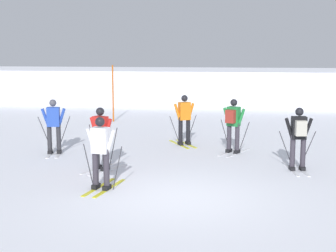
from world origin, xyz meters
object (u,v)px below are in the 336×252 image
(trail_marker_pole, at_px, (113,94))
(skier_black, at_px, (299,136))
(skier_green, at_px, (233,123))
(skier_blue, at_px, (54,125))
(skier_white, at_px, (101,151))
(skier_orange, at_px, (184,118))
(skier_red, at_px, (101,137))

(trail_marker_pole, bearing_deg, skier_black, -48.91)
(skier_green, xyz_separation_m, skier_blue, (-5.50, -0.84, -0.04))
(skier_white, bearing_deg, skier_blue, 124.69)
(trail_marker_pole, bearing_deg, skier_green, -48.84)
(skier_orange, distance_m, skier_black, 4.63)
(skier_black, height_order, skier_white, same)
(skier_orange, relative_size, skier_black, 1.00)
(skier_orange, height_order, skier_red, same)
(skier_green, distance_m, skier_white, 5.38)
(skier_orange, relative_size, skier_red, 1.00)
(skier_red, distance_m, trail_marker_pole, 9.04)
(skier_orange, xyz_separation_m, skier_blue, (-3.85, -1.97, 0.00))
(skier_green, relative_size, skier_blue, 1.00)
(skier_blue, bearing_deg, skier_red, -42.33)
(skier_red, bearing_deg, skier_blue, 137.67)
(skier_green, distance_m, skier_blue, 5.56)
(skier_green, height_order, skier_blue, same)
(skier_blue, bearing_deg, skier_orange, 27.06)
(skier_orange, distance_m, skier_red, 4.23)
(trail_marker_pole, bearing_deg, skier_red, -77.87)
(skier_black, bearing_deg, trail_marker_pole, 131.09)
(skier_orange, height_order, skier_green, same)
(skier_blue, bearing_deg, trail_marker_pole, 89.04)
(skier_green, bearing_deg, skier_orange, 145.51)
(trail_marker_pole, bearing_deg, skier_white, -77.30)
(skier_orange, bearing_deg, skier_green, -34.49)
(skier_red, xyz_separation_m, trail_marker_pole, (-1.90, 8.83, 0.35))
(skier_green, bearing_deg, skier_black, -49.13)
(skier_red, relative_size, skier_white, 1.00)
(skier_black, height_order, skier_green, same)
(skier_white, distance_m, skier_blue, 4.41)
(skier_black, distance_m, skier_blue, 7.34)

